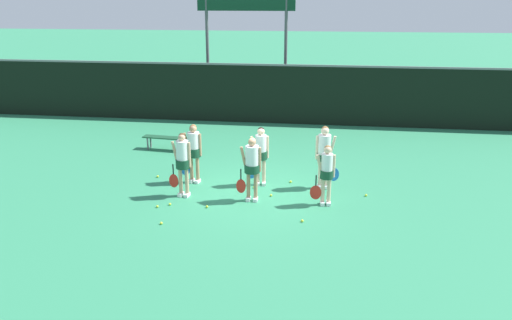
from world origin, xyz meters
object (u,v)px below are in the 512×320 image
(tennis_ball_1, at_px, (366,195))
(tennis_ball_2, at_px, (271,195))
(player_5, at_px, (324,151))
(tennis_ball_4, at_px, (302,221))
(player_2, at_px, (326,171))
(player_0, at_px, (182,159))
(player_1, at_px, (252,164))
(tennis_ball_0, at_px, (170,204))
(tennis_ball_6, at_px, (157,206))
(tennis_ball_9, at_px, (291,182))
(player_4, at_px, (261,151))
(bench_courtside, at_px, (170,139))
(tennis_ball_3, at_px, (254,187))
(tennis_ball_8, at_px, (158,176))
(player_3, at_px, (194,148))
(tennis_ball_7, at_px, (161,223))
(scoreboard, at_px, (246,3))
(tennis_ball_5, at_px, (207,207))

(tennis_ball_1, bearing_deg, tennis_ball_2, -172.10)
(player_5, relative_size, tennis_ball_4, 26.01)
(player_2, distance_m, player_5, 1.23)
(player_0, bearing_deg, player_1, 5.77)
(tennis_ball_0, height_order, tennis_ball_6, same)
(tennis_ball_9, bearing_deg, tennis_ball_6, -145.13)
(player_4, height_order, tennis_ball_0, player_4)
(player_2, xyz_separation_m, tennis_ball_1, (1.11, 0.71, -0.90))
(bench_courtside, xyz_separation_m, player_0, (1.66, -4.13, 0.64))
(tennis_ball_0, relative_size, tennis_ball_2, 1.00)
(tennis_ball_3, relative_size, tennis_ball_9, 1.00)
(tennis_ball_2, bearing_deg, player_2, -13.61)
(player_4, distance_m, tennis_ball_8, 3.32)
(player_3, bearing_deg, player_4, 11.44)
(player_0, xyz_separation_m, player_1, (1.89, -0.05, -0.02))
(tennis_ball_1, distance_m, tennis_ball_8, 6.19)
(player_1, bearing_deg, bench_courtside, 131.03)
(player_3, xyz_separation_m, player_5, (3.76, 0.07, 0.05))
(tennis_ball_1, xyz_separation_m, tennis_ball_7, (-5.00, -2.49, -0.00))
(tennis_ball_0, relative_size, tennis_ball_1, 0.94)
(scoreboard, relative_size, bench_courtside, 3.07)
(player_5, distance_m, tennis_ball_8, 5.09)
(tennis_ball_1, bearing_deg, tennis_ball_0, -165.35)
(scoreboard, height_order, player_5, scoreboard)
(tennis_ball_6, bearing_deg, tennis_ball_9, 34.87)
(tennis_ball_3, bearing_deg, tennis_ball_2, -45.11)
(tennis_ball_7, bearing_deg, player_4, 56.12)
(player_1, xyz_separation_m, tennis_ball_3, (-0.06, 0.89, -1.00))
(tennis_ball_0, distance_m, tennis_ball_2, 2.75)
(scoreboard, relative_size, tennis_ball_2, 96.89)
(tennis_ball_1, bearing_deg, tennis_ball_3, 176.51)
(player_0, height_order, tennis_ball_9, player_0)
(bench_courtside, bearing_deg, player_4, -33.69)
(player_0, height_order, player_3, player_0)
(player_1, xyz_separation_m, player_5, (1.88, 1.21, 0.05))
(bench_courtside, xyz_separation_m, tennis_ball_2, (4.04, -3.84, -0.38))
(tennis_ball_6, bearing_deg, tennis_ball_0, 33.65)
(player_3, relative_size, player_5, 0.97)
(player_1, distance_m, tennis_ball_7, 2.83)
(tennis_ball_4, bearing_deg, tennis_ball_9, 100.20)
(tennis_ball_5, bearing_deg, player_3, 113.74)
(tennis_ball_8, bearing_deg, player_3, -10.27)
(player_2, bearing_deg, player_0, 174.45)
(player_4, bearing_deg, tennis_ball_0, -147.15)
(player_2, height_order, tennis_ball_4, player_2)
(player_0, relative_size, player_5, 0.98)
(tennis_ball_6, bearing_deg, bench_courtside, 103.38)
(player_3, relative_size, player_4, 1.02)
(tennis_ball_5, distance_m, tennis_ball_6, 1.29)
(tennis_ball_0, bearing_deg, player_5, 25.08)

